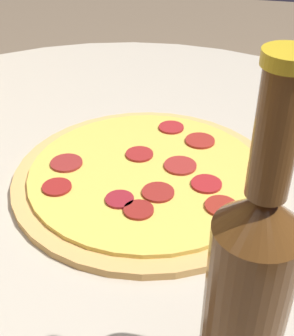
{
  "coord_description": "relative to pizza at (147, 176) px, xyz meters",
  "views": [
    {
      "loc": [
        -0.51,
        -0.16,
        1.14
      ],
      "look_at": [
        -0.01,
        -0.05,
        0.79
      ],
      "focal_mm": 50.0,
      "sensor_mm": 36.0,
      "label": 1
    }
  ],
  "objects": [
    {
      "name": "table",
      "position": [
        0.01,
        0.05,
        -0.19
      ],
      "size": [
        1.04,
        1.04,
        0.77
      ],
      "color": "#B2A893",
      "rests_on": "ground_plane"
    },
    {
      "name": "pizza",
      "position": [
        0.0,
        0.0,
        0.0
      ],
      "size": [
        0.36,
        0.36,
        0.02
      ],
      "color": "tan",
      "rests_on": "table"
    },
    {
      "name": "beer_bottle",
      "position": [
        -0.27,
        -0.13,
        0.1
      ],
      "size": [
        0.06,
        0.06,
        0.29
      ],
      "color": "#563314",
      "rests_on": "table"
    }
  ]
}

